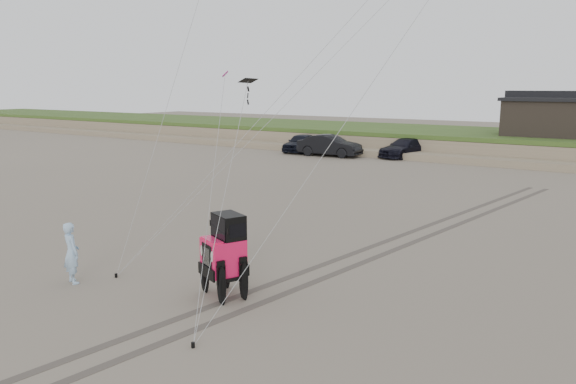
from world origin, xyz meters
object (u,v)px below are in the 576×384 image
cabin (549,115)px  jeep (224,264)px  truck_a (301,143)px  truck_b (330,146)px  man (71,253)px  truck_c (405,148)px

cabin → jeep: bearing=-92.6°
cabin → truck_a: 19.26m
truck_b → man: man is taller
truck_c → truck_a: bearing=-156.2°
truck_b → cabin: bearing=-63.8°
man → truck_a: bearing=-52.7°
truck_a → truck_c: bearing=1.0°
cabin → truck_a: bearing=-158.3°
man → jeep: bearing=-143.2°
truck_b → truck_c: truck_b is taller
man → cabin: bearing=-83.1°
cabin → truck_b: 16.68m
truck_a → truck_c: 8.73m
cabin → truck_c: size_ratio=1.29×
jeep → man: size_ratio=2.71×
truck_c → jeep: jeep is taller
truck_a → man: bearing=-77.1°
truck_c → man: size_ratio=2.87×
truck_b → truck_c: bearing=-66.7°
cabin → truck_a: cabin is taller
cabin → truck_a: size_ratio=1.43×
truck_a → truck_c: size_ratio=0.90×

